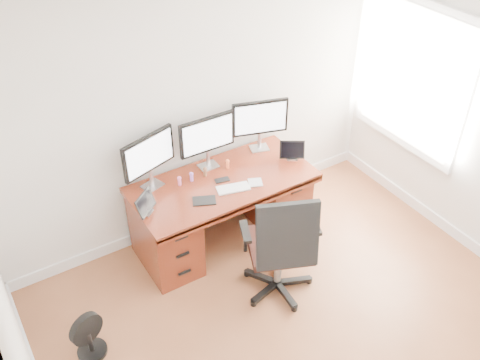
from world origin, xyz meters
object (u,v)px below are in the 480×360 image
floor_fan (89,337)px  monitor_center (207,136)px  keyboard (233,188)px  desk (222,208)px  office_chair (280,262)px

floor_fan → monitor_center: (1.56, 0.83, 0.89)m
floor_fan → keyboard: (1.58, 0.41, 0.56)m
desk → monitor_center: 0.72m
desk → floor_fan: size_ratio=4.13×
floor_fan → monitor_center: bearing=8.6°
keyboard → monitor_center: bearing=107.2°
office_chair → monitor_center: (-0.08, 1.09, 0.71)m
floor_fan → keyboard: size_ratio=1.39×
desk → keyboard: keyboard is taller
monitor_center → keyboard: bearing=-87.3°
desk → office_chair: size_ratio=1.49×
office_chair → keyboard: 0.77m
desk → monitor_center: monitor_center is taller
desk → floor_fan: bearing=-159.3°
office_chair → floor_fan: size_ratio=2.78×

